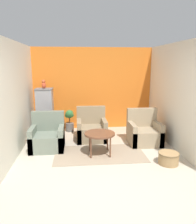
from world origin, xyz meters
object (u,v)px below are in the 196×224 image
(parrot, at_px, (44,84))
(potted_plant, at_px, (70,120))
(wicker_basket, at_px, (168,158))
(coffee_table, at_px, (100,135))
(birdcage, at_px, (45,112))
(armchair_right, at_px, (144,133))
(armchair_middle, at_px, (92,130))
(armchair_left, at_px, (48,138))

(parrot, bearing_deg, potted_plant, 17.29)
(potted_plant, bearing_deg, wicker_basket, -49.85)
(coffee_table, distance_m, birdcage, 2.25)
(birdcage, distance_m, potted_plant, 0.81)
(armchair_right, bearing_deg, potted_plant, 147.35)
(armchair_right, height_order, armchair_middle, same)
(armchair_middle, xyz_separation_m, wicker_basket, (1.53, -1.70, -0.15))
(armchair_middle, height_order, birdcage, birdcage)
(armchair_middle, height_order, wicker_basket, armchair_middle)
(armchair_middle, relative_size, parrot, 3.47)
(potted_plant, bearing_deg, parrot, -162.71)
(armchair_right, xyz_separation_m, wicker_basket, (0.15, -1.28, -0.15))
(potted_plant, bearing_deg, coffee_table, -68.44)
(armchair_right, height_order, potted_plant, armchair_right)
(coffee_table, bearing_deg, potted_plant, 111.56)
(armchair_right, bearing_deg, coffee_table, -153.62)
(coffee_table, bearing_deg, armchair_middle, 96.34)
(armchair_right, distance_m, parrot, 3.17)
(armchair_left, distance_m, potted_plant, 1.53)
(parrot, bearing_deg, armchair_right, -21.48)
(parrot, bearing_deg, armchair_middle, -25.57)
(coffee_table, height_order, potted_plant, potted_plant)
(parrot, height_order, wicker_basket, parrot)
(armchair_right, bearing_deg, armchair_middle, 162.76)
(coffee_table, relative_size, armchair_right, 0.78)
(wicker_basket, bearing_deg, armchair_middle, 131.86)
(coffee_table, height_order, wicker_basket, coffee_table)
(armchair_left, height_order, armchair_right, same)
(armchair_left, xyz_separation_m, birdcage, (-0.20, 1.22, 0.39))
(armchair_right, xyz_separation_m, parrot, (-2.73, 1.07, 1.22))
(armchair_right, height_order, wicker_basket, armchair_right)
(coffee_table, height_order, armchair_middle, armchair_middle)
(wicker_basket, bearing_deg, coffee_table, 155.21)
(coffee_table, bearing_deg, armchair_left, 159.16)
(parrot, bearing_deg, armchair_left, -80.46)
(coffee_table, relative_size, armchair_left, 0.78)
(birdcage, bearing_deg, armchair_left, -80.44)
(armchair_left, relative_size, potted_plant, 1.34)
(potted_plant, bearing_deg, armchair_left, -109.30)
(armchair_middle, bearing_deg, parrot, 154.43)
(coffee_table, xyz_separation_m, wicker_basket, (1.41, -0.65, -0.34))
(armchair_left, xyz_separation_m, potted_plant, (0.50, 1.44, 0.08))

